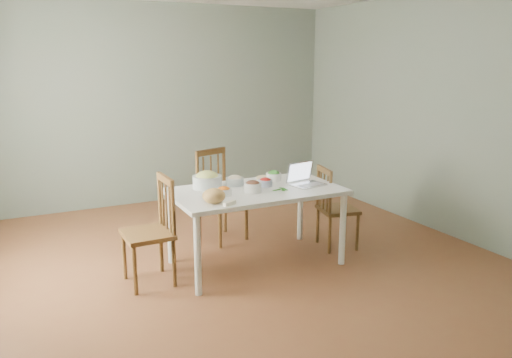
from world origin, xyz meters
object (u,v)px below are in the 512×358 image
chair_right (338,207)px  bread_boule (214,196)px  dining_table (256,227)px  chair_far (222,196)px  chair_left (147,232)px  bowl_squash (207,180)px  laptop (309,175)px

chair_right → bread_boule: 1.58m
dining_table → chair_far: size_ratio=1.60×
chair_left → chair_right: (2.03, -0.01, -0.05)m
chair_right → bread_boule: bread_boule is taller
dining_table → bowl_squash: size_ratio=5.74×
dining_table → chair_far: (-0.03, 0.76, 0.12)m
dining_table → chair_left: chair_left is taller
chair_left → bread_boule: chair_left is taller
chair_left → chair_far: bearing=123.8°
bread_boule → laptop: (1.06, 0.16, 0.04)m
chair_far → chair_left: (-1.02, -0.73, -0.02)m
dining_table → chair_right: bearing=1.1°
chair_far → bowl_squash: size_ratio=3.57×
chair_left → bowl_squash: (0.65, 0.22, 0.35)m
chair_right → laptop: (-0.45, -0.12, 0.42)m
chair_left → chair_right: 2.03m
dining_table → laptop: 0.72m
chair_left → bowl_squash: bearing=106.9°
chair_far → bowl_squash: (-0.36, -0.51, 0.33)m
bread_boule → laptop: laptop is taller
chair_left → chair_right: chair_left is taller
bowl_squash → laptop: size_ratio=0.89×
bowl_squash → chair_right: bearing=-9.6°
bread_boule → bowl_squash: 0.53m
chair_far → bowl_squash: 0.71m
bowl_squash → chair_far: bearing=54.3°
chair_right → bread_boule: size_ratio=4.37×
chair_left → laptop: bearing=83.6°
laptop → chair_left: bearing=164.9°
dining_table → chair_left: 1.06m
bread_boule → laptop: size_ratio=0.63×
chair_left → chair_right: bearing=87.9°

